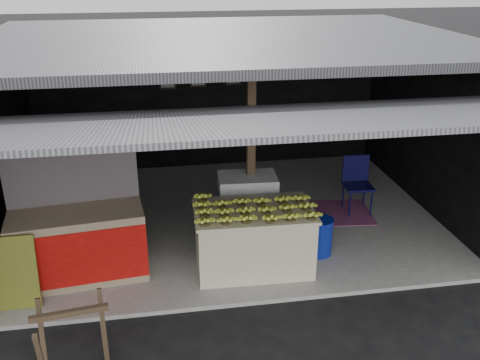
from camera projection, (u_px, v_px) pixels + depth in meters
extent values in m
plane|color=black|center=(254.00, 305.00, 6.80)|extent=(80.00, 80.00, 0.00)
cube|color=gray|center=(226.00, 216.00, 9.06)|extent=(7.00, 5.00, 0.06)
cube|color=black|center=(208.00, 96.00, 10.77)|extent=(7.00, 0.15, 2.90)
cube|color=black|center=(430.00, 123.00, 9.03)|extent=(0.15, 5.00, 2.90)
cube|color=#232326|center=(224.00, 40.00, 7.93)|extent=(7.20, 5.20, 0.12)
cube|color=#232326|center=(277.00, 119.00, 4.88)|extent=(7.40, 2.47, 0.48)
cube|color=#4E3A27|center=(251.00, 146.00, 8.00)|extent=(0.12, 0.12, 2.85)
cube|color=white|center=(253.00, 240.00, 7.38)|extent=(1.59, 0.98, 0.85)
cube|color=white|center=(254.00, 211.00, 7.21)|extent=(1.65, 1.04, 0.04)
cube|color=white|center=(247.00, 205.00, 8.27)|extent=(0.91, 0.64, 0.98)
cube|color=navy|center=(251.00, 211.00, 7.98)|extent=(0.69, 0.06, 0.29)
cube|color=#B21414|center=(251.00, 231.00, 8.11)|extent=(0.44, 0.04, 0.10)
cube|color=#998466|center=(79.00, 245.00, 7.14)|extent=(1.80, 0.94, 0.97)
cube|color=red|center=(76.00, 260.00, 6.79)|extent=(1.72, 0.21, 0.76)
cube|color=white|center=(76.00, 260.00, 6.78)|extent=(0.58, 0.08, 0.19)
cube|color=#19214C|center=(74.00, 174.00, 7.09)|extent=(1.72, 0.24, 0.81)
cube|color=black|center=(10.00, 273.00, 6.51)|extent=(0.64, 0.17, 0.95)
cube|color=#4E3A27|center=(41.00, 358.00, 5.33)|extent=(0.09, 0.30, 0.77)
cube|color=#4E3A27|center=(106.00, 346.00, 5.50)|extent=(0.09, 0.30, 0.77)
cube|color=#4E3A27|center=(42.00, 335.00, 5.67)|extent=(0.09, 0.30, 0.77)
cube|color=#4E3A27|center=(103.00, 324.00, 5.84)|extent=(0.09, 0.30, 0.77)
cube|color=#4E3A27|center=(69.00, 313.00, 5.45)|extent=(0.78, 0.16, 0.06)
cylinder|color=navy|center=(320.00, 237.00, 7.78)|extent=(0.36, 0.36, 0.53)
cylinder|color=#0B0A37|center=(350.00, 204.00, 8.89)|extent=(0.03, 0.03, 0.47)
cylinder|color=#0B0A37|center=(371.00, 203.00, 8.92)|extent=(0.03, 0.03, 0.47)
cylinder|color=#0B0A37|center=(343.00, 195.00, 9.23)|extent=(0.03, 0.03, 0.47)
cylinder|color=#0B0A37|center=(364.00, 194.00, 9.27)|extent=(0.03, 0.03, 0.47)
cube|color=#0B0A37|center=(358.00, 186.00, 8.98)|extent=(0.48, 0.48, 0.04)
cube|color=#0B0A37|center=(356.00, 168.00, 9.08)|extent=(0.45, 0.06, 0.49)
cube|color=#7F1C58|center=(326.00, 213.00, 9.12)|extent=(1.60, 1.16, 0.01)
cube|color=black|center=(167.00, 79.00, 10.40)|extent=(0.32, 0.03, 0.42)
cube|color=#4C4C59|center=(167.00, 79.00, 10.38)|extent=(0.26, 0.02, 0.34)
cube|color=black|center=(198.00, 76.00, 10.48)|extent=(0.32, 0.03, 0.42)
cube|color=#4C4C59|center=(198.00, 77.00, 10.46)|extent=(0.26, 0.02, 0.34)
cube|color=black|center=(233.00, 74.00, 10.58)|extent=(0.32, 0.03, 0.42)
cube|color=#4C4C59|center=(233.00, 74.00, 10.56)|extent=(0.26, 0.02, 0.34)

